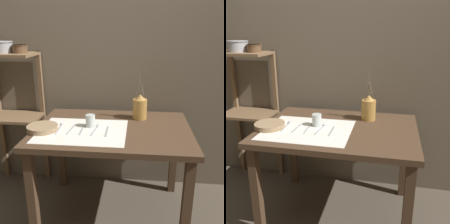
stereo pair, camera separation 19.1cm
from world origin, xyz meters
The scene contains 15 objects.
ground_plane centered at (0.00, 0.00, 0.00)m, with size 12.00×12.00×0.00m, color brown.
stone_wall_back centered at (0.00, 0.52, 1.20)m, with size 7.00×0.06×2.40m.
wooden_table centered at (0.00, 0.00, 0.65)m, with size 1.15×0.83×0.75m.
wooden_shelf_unit centered at (-0.92, 0.36, 0.86)m, with size 0.47×0.32×1.26m.
linen_cloth centered at (-0.21, -0.09, 0.75)m, with size 0.63×0.50×0.00m.
pitcher_with_flowers centered at (0.20, 0.22, 0.84)m, with size 0.11×0.11×0.42m.
wooden_bowl centered at (-0.50, -0.12, 0.77)m, with size 0.22×0.22×0.04m.
glass_tumbler_near centered at (-0.16, -0.01, 0.80)m, with size 0.07×0.07×0.09m.
spoon_inner centered at (-0.39, -0.04, 0.76)m, with size 0.03×0.20×0.02m.
fork_inner centered at (-0.29, -0.09, 0.75)m, with size 0.03×0.18×0.00m.
fork_outer centered at (-0.21, -0.09, 0.75)m, with size 0.01×0.18×0.00m.
spoon_outer centered at (-0.11, -0.04, 0.76)m, with size 0.04×0.20×0.02m.
knife_center centered at (-0.03, -0.09, 0.75)m, with size 0.02×0.18×0.00m.
metal_pot_large centered at (-0.95, 0.31, 1.31)m, with size 0.18×0.18×0.09m.
metal_pot_small centered at (-0.80, 0.31, 1.29)m, with size 0.13×0.13×0.07m.
Camera 2 is at (0.37, -1.78, 1.46)m, focal length 42.00 mm.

